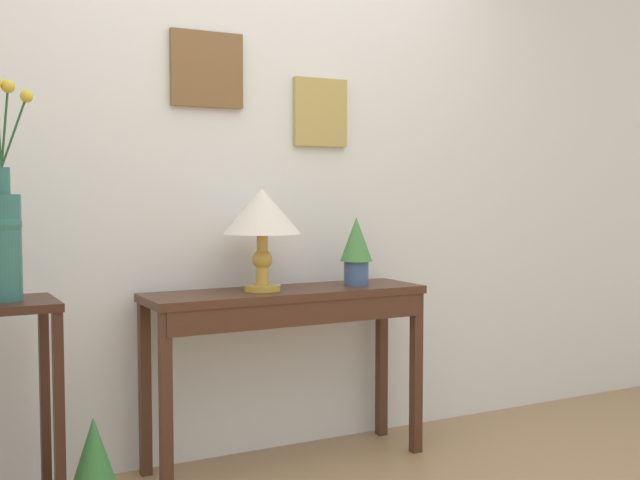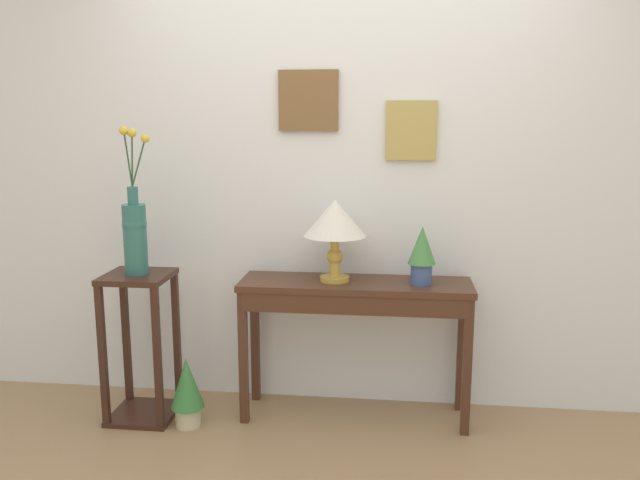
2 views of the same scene
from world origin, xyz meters
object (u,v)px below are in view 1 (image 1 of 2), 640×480
at_px(pedestal_stand_left, 8,415).
at_px(potted_plant_floor, 94,464).
at_px(table_lamp, 262,216).
at_px(flower_vase_tall, 4,233).
at_px(potted_plant_on_console, 356,247).
at_px(console_table, 288,317).

xyz_separation_m(pedestal_stand_left, potted_plant_floor, (0.28, -0.09, -0.20)).
bearing_deg(potted_plant_floor, table_lamp, 16.16).
xyz_separation_m(table_lamp, flower_vase_tall, (-1.05, -0.14, -0.04)).
relative_size(pedestal_stand_left, potted_plant_floor, 2.12).
bearing_deg(potted_plant_on_console, console_table, -178.65).
relative_size(console_table, pedestal_stand_left, 1.52).
height_order(console_table, potted_plant_floor, console_table).
bearing_deg(potted_plant_floor, potted_plant_on_console, 9.65).
relative_size(table_lamp, flower_vase_tall, 0.56).
height_order(pedestal_stand_left, potted_plant_floor, pedestal_stand_left).
bearing_deg(table_lamp, console_table, -11.27).
bearing_deg(flower_vase_tall, table_lamp, 7.56).
bearing_deg(potted_plant_floor, pedestal_stand_left, 163.06).
height_order(console_table, pedestal_stand_left, pedestal_stand_left).
bearing_deg(table_lamp, potted_plant_floor, -163.84).
xyz_separation_m(potted_plant_on_console, pedestal_stand_left, (-1.51, -0.12, -0.54)).
bearing_deg(flower_vase_tall, console_table, 5.74).
distance_m(potted_plant_on_console, pedestal_stand_left, 1.61).
distance_m(flower_vase_tall, potted_plant_floor, 0.89).
relative_size(console_table, table_lamp, 2.83).
xyz_separation_m(potted_plant_on_console, flower_vase_tall, (-1.51, -0.13, 0.11)).
xyz_separation_m(table_lamp, potted_plant_floor, (-0.77, -0.22, -0.89)).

